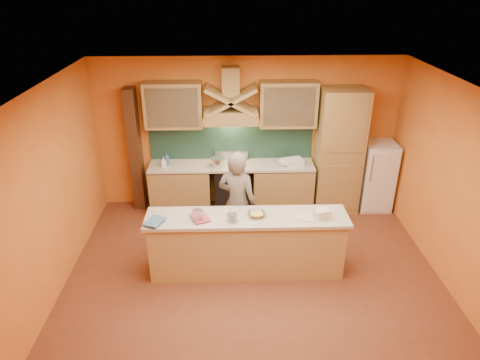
{
  "coord_description": "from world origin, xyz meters",
  "views": [
    {
      "loc": [
        -0.35,
        -4.94,
        4.07
      ],
      "look_at": [
        -0.18,
        0.9,
        1.23
      ],
      "focal_mm": 32.0,
      "sensor_mm": 36.0,
      "label": 1
    }
  ],
  "objects_px": {
    "person": "(237,204)",
    "mixing_bowl": "(257,214)",
    "kitchen_scale": "(232,218)",
    "fridge": "(376,176)",
    "stove": "(232,187)"
  },
  "relations": [
    {
      "from": "person",
      "to": "mixing_bowl",
      "type": "distance_m",
      "value": 0.59
    },
    {
      "from": "kitchen_scale",
      "to": "mixing_bowl",
      "type": "height_order",
      "value": "kitchen_scale"
    },
    {
      "from": "fridge",
      "to": "kitchen_scale",
      "type": "height_order",
      "value": "fridge"
    },
    {
      "from": "person",
      "to": "fridge",
      "type": "bearing_deg",
      "value": -127.42
    },
    {
      "from": "fridge",
      "to": "kitchen_scale",
      "type": "bearing_deg",
      "value": -143.31
    },
    {
      "from": "kitchen_scale",
      "to": "mixing_bowl",
      "type": "bearing_deg",
      "value": 39.52
    },
    {
      "from": "stove",
      "to": "kitchen_scale",
      "type": "bearing_deg",
      "value": -90.5
    },
    {
      "from": "fridge",
      "to": "mixing_bowl",
      "type": "bearing_deg",
      "value": -141.3
    },
    {
      "from": "fridge",
      "to": "person",
      "type": "distance_m",
      "value": 2.97
    },
    {
      "from": "fridge",
      "to": "kitchen_scale",
      "type": "distance_m",
      "value": 3.41
    },
    {
      "from": "person",
      "to": "kitchen_scale",
      "type": "xyz_separation_m",
      "value": [
        -0.09,
        -0.65,
        0.13
      ]
    },
    {
      "from": "stove",
      "to": "fridge",
      "type": "relative_size",
      "value": 0.69
    },
    {
      "from": "person",
      "to": "stove",
      "type": "bearing_deg",
      "value": -61.95
    },
    {
      "from": "stove",
      "to": "person",
      "type": "bearing_deg",
      "value": -86.84
    },
    {
      "from": "mixing_bowl",
      "to": "kitchen_scale",
      "type": "bearing_deg",
      "value": -159.59
    }
  ]
}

